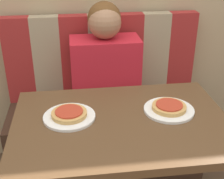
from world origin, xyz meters
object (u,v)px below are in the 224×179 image
(person, at_px, (105,62))
(pizza_right, at_px, (169,107))
(plate_right, at_px, (169,110))
(pizza_left, at_px, (69,113))
(plate_left, at_px, (69,117))

(person, height_order, pizza_right, person)
(person, xyz_separation_m, pizza_right, (0.22, -0.58, 0.01))
(plate_right, relative_size, pizza_left, 1.47)
(pizza_right, bearing_deg, plate_left, 180.00)
(person, distance_m, pizza_left, 0.62)
(plate_left, xyz_separation_m, plate_right, (0.44, 0.00, 0.00))
(pizza_left, height_order, pizza_right, same)
(person, distance_m, pizza_right, 0.62)
(plate_left, distance_m, pizza_right, 0.44)
(plate_left, distance_m, plate_right, 0.44)
(person, relative_size, pizza_right, 4.44)
(plate_left, bearing_deg, pizza_right, 0.00)
(pizza_left, bearing_deg, person, 69.39)
(person, xyz_separation_m, pizza_left, (-0.22, -0.58, 0.01))
(pizza_left, bearing_deg, plate_right, 0.00)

